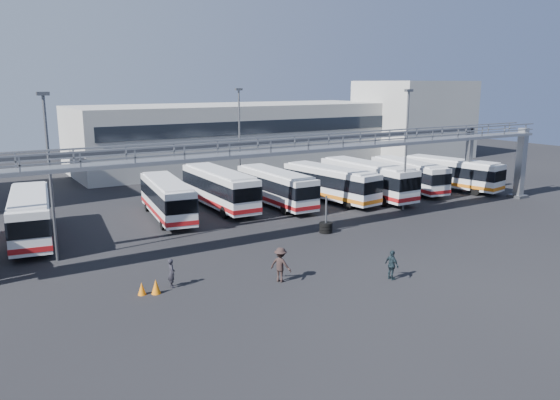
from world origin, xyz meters
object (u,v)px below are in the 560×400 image
bus_5 (276,186)px  cone_right (142,289)px  bus_6 (330,182)px  light_pole_mid (406,143)px  bus_7 (367,178)px  bus_9 (451,173)px  light_pole_left (50,169)px  light_pole_back (239,134)px  pedestrian_a (171,273)px  pedestrian_c (281,265)px  bus_3 (167,197)px  pedestrian_d (392,265)px  bus_1 (30,215)px  bus_4 (219,187)px  tire_stack (326,227)px  cone_left (156,287)px  bus_8 (408,174)px

bus_5 → cone_right: 21.96m
bus_6 → light_pole_mid: bearing=-67.8°
bus_7 → bus_9: size_ratio=1.06×
light_pole_left → cone_right: light_pole_left is taller
light_pole_back → bus_6: bearing=-62.7°
pedestrian_a → pedestrian_c: pedestrian_c is taller
bus_5 → light_pole_mid: bearing=-37.9°
bus_3 → pedestrian_a: bus_3 is taller
light_pole_mid → cone_right: (-25.32, -7.15, -5.39)m
pedestrian_d → bus_3: bearing=16.1°
light_pole_mid → pedestrian_a: bearing=-163.7°
light_pole_mid → bus_1: (-28.66, 6.55, -3.89)m
light_pole_back → bus_7: size_ratio=0.91×
bus_4 → tire_stack: 11.79m
light_pole_mid → bus_6: light_pole_mid is taller
light_pole_mid → pedestrian_a: light_pole_mid is taller
bus_3 → cone_left: size_ratio=13.85×
light_pole_back → pedestrian_d: (-4.81, -27.25, -4.89)m
bus_4 → cone_right: (-12.03, -15.92, -1.53)m
light_pole_back → pedestrian_d: bearing=-100.0°
bus_6 → pedestrian_d: size_ratio=6.41×
bus_7 → bus_6: bearing=169.8°
pedestrian_c → bus_9: bearing=-93.8°
bus_9 → bus_7: bearing=162.3°
bus_1 → bus_4: bus_4 is taller
bus_5 → bus_7: bearing=-9.2°
light_pole_left → cone_left: size_ratio=13.26×
light_pole_left → pedestrian_a: size_ratio=6.47×
bus_1 → cone_right: bus_1 is taller
bus_8 → cone_right: bearing=-149.3°
bus_8 → bus_6: bearing=-172.9°
bus_4 → bus_1: bearing=-170.0°
bus_6 → pedestrian_c: (-14.84, -15.30, -0.81)m
bus_5 → pedestrian_c: 18.93m
bus_8 → pedestrian_c: 28.76m
bus_3 → bus_8: bearing=4.2°
cone_right → tire_stack: 15.88m
bus_5 → cone_right: (-16.70, -14.18, -1.42)m
pedestrian_c → bus_7: bearing=-80.7°
bus_6 → pedestrian_a: 24.05m
cone_right → bus_1: bearing=103.7°
bus_8 → cone_right: 34.17m
bus_8 → pedestrian_a: bus_8 is taller
bus_6 → bus_7: bearing=-17.1°
bus_5 → tire_stack: bearing=-97.8°
bus_1 → light_pole_left: bearing=-74.9°
bus_9 → light_pole_back: bearing=138.8°
pedestrian_c → pedestrian_d: pedestrian_c is taller
cone_right → bus_8: bearing=22.3°
bus_9 → pedestrian_d: bus_9 is taller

